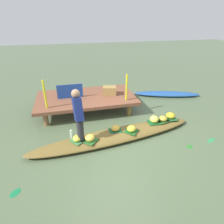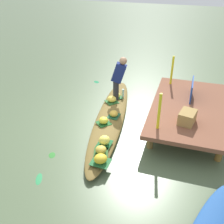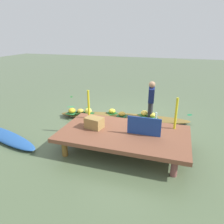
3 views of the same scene
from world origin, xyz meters
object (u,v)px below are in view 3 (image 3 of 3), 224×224
object	(u,v)px
banana_bunch_2	(72,111)
banana_bunch_4	(144,113)
banana_bunch_0	(88,111)
banana_bunch_1	(112,111)
vendor_person	(151,97)
market_banner	(144,126)
banana_bunch_3	(80,111)
banana_bunch_6	(153,115)
produce_crate	(94,123)
moored_boat	(6,137)
banana_bunch_5	(122,114)
vendor_boat	(123,117)
water_bottle	(156,116)

from	to	relation	value
banana_bunch_2	banana_bunch_4	xyz separation A→B (m)	(-2.45, -0.54, -0.00)
banana_bunch_0	banana_bunch_1	size ratio (longest dim) A/B	1.04
vendor_person	market_banner	distance (m)	1.95
banana_bunch_3	banana_bunch_6	size ratio (longest dim) A/B	1.02
market_banner	produce_crate	xyz separation A→B (m)	(1.30, -0.02, -0.09)
moored_boat	vendor_person	xyz separation A→B (m)	(-3.67, -2.42, 0.80)
banana_bunch_5	vendor_boat	bearing A→B (deg)	-97.89
market_banner	banana_bunch_6	bearing A→B (deg)	-89.66
banana_bunch_1	banana_bunch_6	size ratio (longest dim) A/B	1.05
banana_bunch_1	banana_bunch_5	xyz separation A→B (m)	(-0.39, 0.14, -0.01)
vendor_boat	produce_crate	bearing A→B (deg)	73.80
banana_bunch_1	banana_bunch_3	bearing A→B (deg)	16.11
banana_bunch_0	banana_bunch_5	world-z (taller)	banana_bunch_0
banana_bunch_2	produce_crate	bearing A→B (deg)	134.28
banana_bunch_1	market_banner	xyz separation A→B (m)	(-1.42, 1.93, 0.45)
moored_boat	banana_bunch_4	bearing A→B (deg)	-126.03
banana_bunch_4	produce_crate	xyz separation A→B (m)	(0.98, 2.05, 0.36)
banana_bunch_5	produce_crate	world-z (taller)	produce_crate
moored_boat	banana_bunch_5	size ratio (longest dim) A/B	10.85
banana_bunch_1	market_banner	bearing A→B (deg)	126.36
banana_bunch_2	banana_bunch_4	bearing A→B (deg)	-167.61
moored_boat	vendor_person	distance (m)	4.47
banana_bunch_6	moored_boat	bearing A→B (deg)	33.57
market_banner	vendor_person	bearing A→B (deg)	-87.21
banana_bunch_5	banana_bunch_6	size ratio (longest dim) A/B	1.06
banana_bunch_1	produce_crate	distance (m)	1.95
banana_bunch_3	banana_bunch_5	bearing A→B (deg)	-173.37
banana_bunch_2	market_banner	distance (m)	3.19
banana_bunch_3	water_bottle	world-z (taller)	water_bottle
banana_bunch_5	vendor_person	bearing A→B (deg)	-171.08
vendor_boat	banana_bunch_5	bearing A→B (deg)	74.46
moored_boat	banana_bunch_4	world-z (taller)	banana_bunch_4
vendor_boat	banana_bunch_5	distance (m)	0.19
banana_bunch_1	water_bottle	xyz separation A→B (m)	(-1.52, 0.07, 0.03)
banana_bunch_3	vendor_boat	bearing A→B (deg)	-169.75
banana_bunch_6	market_banner	size ratio (longest dim) A/B	0.27
banana_bunch_1	market_banner	world-z (taller)	market_banner
banana_bunch_5	banana_bunch_6	distance (m)	1.03
banana_bunch_2	banana_bunch_5	xyz separation A→B (m)	(-1.74, -0.26, -0.01)
vendor_boat	water_bottle	bearing A→B (deg)	170.94
banana_bunch_1	banana_bunch_4	bearing A→B (deg)	-172.88
banana_bunch_4	water_bottle	xyz separation A→B (m)	(-0.42, 0.21, 0.02)
produce_crate	banana_bunch_6	bearing A→B (deg)	-122.61
moored_boat	vendor_person	world-z (taller)	vendor_person
vendor_person	market_banner	world-z (taller)	vendor_person
vendor_person	banana_bunch_6	bearing A→B (deg)	-139.06
vendor_boat	banana_bunch_1	distance (m)	0.44
banana_bunch_1	vendor_person	xyz separation A→B (m)	(-1.31, -0.01, 0.62)
banana_bunch_2	vendor_person	world-z (taller)	vendor_person
banana_bunch_3	banana_bunch_6	world-z (taller)	banana_bunch_3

